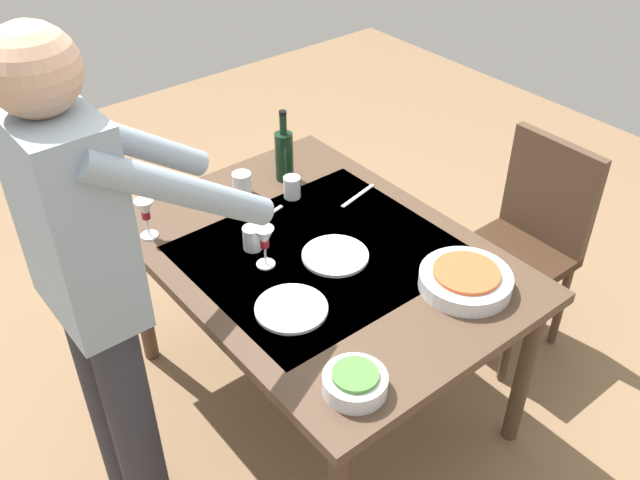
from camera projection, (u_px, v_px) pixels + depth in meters
name	position (u px, v px, depth m)	size (l,w,h in m)	color
ground_plane	(320.00, 392.00, 2.86)	(6.00, 6.00, 0.00)	#846647
dining_table	(320.00, 268.00, 2.47)	(1.37, 1.00, 0.72)	#4C3828
chair_near	(528.00, 234.00, 2.84)	(0.40, 0.40, 0.91)	#352114
person_server	(94.00, 281.00, 1.93)	(0.42, 0.61, 1.69)	#2D2D38
wine_bottle	(284.00, 154.00, 2.75)	(0.07, 0.07, 0.30)	black
wine_glass_left	(264.00, 240.00, 2.31)	(0.07, 0.07, 0.15)	white
wine_glass_right	(145.00, 212.00, 2.44)	(0.07, 0.07, 0.15)	white
water_cup_near_left	(241.00, 184.00, 2.70)	(0.07, 0.07, 0.09)	silver
water_cup_near_right	(252.00, 238.00, 2.42)	(0.07, 0.07, 0.09)	silver
water_cup_far_left	(292.00, 187.00, 2.68)	(0.07, 0.07, 0.09)	silver
serving_bowl_pasta	(465.00, 279.00, 2.25)	(0.30, 0.30, 0.07)	silver
side_bowl_salad	(355.00, 382.00, 1.91)	(0.18, 0.18, 0.07)	silver
dinner_plate_near	(291.00, 309.00, 2.18)	(0.23, 0.23, 0.01)	silver
dinner_plate_far	(335.00, 256.00, 2.40)	(0.23, 0.23, 0.01)	silver
table_knife	(358.00, 196.00, 2.71)	(0.01, 0.20, 0.01)	silver
table_fork	(266.00, 217.00, 2.59)	(0.01, 0.18, 0.01)	silver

